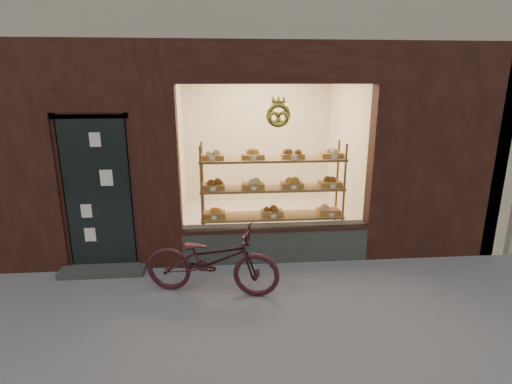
{
  "coord_description": "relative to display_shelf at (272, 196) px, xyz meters",
  "views": [
    {
      "loc": [
        -0.3,
        -3.32,
        2.6
      ],
      "look_at": [
        0.15,
        2.0,
        1.1
      ],
      "focal_mm": 28.0,
      "sensor_mm": 36.0,
      "label": 1
    }
  ],
  "objects": [
    {
      "name": "bicycle",
      "position": [
        -0.91,
        -1.3,
        -0.42
      ],
      "size": [
        1.79,
        0.96,
        0.89
      ],
      "primitive_type": "imported",
      "rotation": [
        0.0,
        0.0,
        1.34
      ],
      "color": "#341418",
      "rests_on": "ground"
    },
    {
      "name": "ground",
      "position": [
        -0.45,
        -2.55,
        -0.87
      ],
      "size": [
        90.0,
        90.0,
        0.0
      ],
      "primitive_type": "plane",
      "color": "slate"
    },
    {
      "name": "display_shelf",
      "position": [
        0.0,
        0.0,
        0.0
      ],
      "size": [
        2.2,
        0.45,
        1.7
      ],
      "color": "brown",
      "rests_on": "ground"
    }
  ]
}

